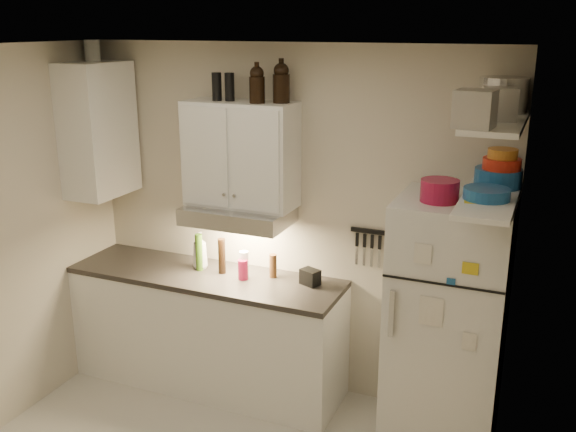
% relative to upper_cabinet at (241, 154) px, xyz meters
% --- Properties ---
extents(ceiling, '(3.20, 3.00, 0.02)m').
position_rel_upper_cabinet_xyz_m(ceiling, '(0.30, -1.33, 0.78)').
color(ceiling, white).
rests_on(ceiling, ground).
extents(back_wall, '(3.20, 0.02, 2.60)m').
position_rel_upper_cabinet_xyz_m(back_wall, '(0.30, 0.18, -0.53)').
color(back_wall, beige).
rests_on(back_wall, ground).
extents(right_wall, '(0.02, 3.00, 2.60)m').
position_rel_upper_cabinet_xyz_m(right_wall, '(1.91, -1.33, -0.53)').
color(right_wall, beige).
rests_on(right_wall, ground).
extents(base_cabinet, '(2.10, 0.60, 0.88)m').
position_rel_upper_cabinet_xyz_m(base_cabinet, '(-0.25, -0.14, -1.39)').
color(base_cabinet, white).
rests_on(base_cabinet, floor).
extents(countertop, '(2.10, 0.62, 0.04)m').
position_rel_upper_cabinet_xyz_m(countertop, '(-0.25, -0.14, -0.93)').
color(countertop, '#2E2A27').
rests_on(countertop, base_cabinet).
extents(upper_cabinet, '(0.80, 0.33, 0.75)m').
position_rel_upper_cabinet_xyz_m(upper_cabinet, '(0.00, 0.00, 0.00)').
color(upper_cabinet, white).
rests_on(upper_cabinet, back_wall).
extents(side_cabinet, '(0.33, 0.55, 1.00)m').
position_rel_upper_cabinet_xyz_m(side_cabinet, '(-1.14, -0.14, 0.12)').
color(side_cabinet, white).
rests_on(side_cabinet, left_wall).
extents(range_hood, '(0.76, 0.46, 0.12)m').
position_rel_upper_cabinet_xyz_m(range_hood, '(0.00, -0.06, -0.44)').
color(range_hood, silver).
rests_on(range_hood, back_wall).
extents(fridge, '(0.70, 0.68, 1.70)m').
position_rel_upper_cabinet_xyz_m(fridge, '(1.55, -0.18, -0.98)').
color(fridge, white).
rests_on(fridge, floor).
extents(shelf_hi, '(0.30, 0.95, 0.03)m').
position_rel_upper_cabinet_xyz_m(shelf_hi, '(1.75, -0.31, 0.38)').
color(shelf_hi, white).
rests_on(shelf_hi, right_wall).
extents(shelf_lo, '(0.30, 0.95, 0.03)m').
position_rel_upper_cabinet_xyz_m(shelf_lo, '(1.75, -0.31, -0.07)').
color(shelf_lo, white).
rests_on(shelf_lo, right_wall).
extents(knife_strip, '(0.42, 0.02, 0.03)m').
position_rel_upper_cabinet_xyz_m(knife_strip, '(1.00, 0.15, -0.51)').
color(knife_strip, black).
rests_on(knife_strip, back_wall).
extents(dutch_oven, '(0.26, 0.26, 0.13)m').
position_rel_upper_cabinet_xyz_m(dutch_oven, '(1.46, -0.26, -0.06)').
color(dutch_oven, maroon).
rests_on(dutch_oven, fridge).
extents(book_stack, '(0.21, 0.25, 0.08)m').
position_rel_upper_cabinet_xyz_m(book_stack, '(1.71, -0.40, -0.09)').
color(book_stack, yellow).
rests_on(book_stack, fridge).
extents(spice_jar, '(0.07, 0.07, 0.09)m').
position_rel_upper_cabinet_xyz_m(spice_jar, '(1.68, -0.30, -0.08)').
color(spice_jar, silver).
rests_on(spice_jar, fridge).
extents(stock_pot, '(0.33, 0.33, 0.20)m').
position_rel_upper_cabinet_xyz_m(stock_pot, '(1.74, 0.01, 0.49)').
color(stock_pot, silver).
rests_on(stock_pot, shelf_hi).
extents(tin_a, '(0.21, 0.19, 0.18)m').
position_rel_upper_cabinet_xyz_m(tin_a, '(1.76, -0.36, 0.48)').
color(tin_a, '#AAAAAD').
rests_on(tin_a, shelf_hi).
extents(tin_b, '(0.21, 0.21, 0.19)m').
position_rel_upper_cabinet_xyz_m(tin_b, '(1.67, -0.67, 0.49)').
color(tin_b, '#AAAAAD').
rests_on(tin_b, shelf_hi).
extents(bowl_teal, '(0.28, 0.28, 0.11)m').
position_rel_upper_cabinet_xyz_m(bowl_teal, '(1.77, -0.06, 0.01)').
color(bowl_teal, '#1A5492').
rests_on(bowl_teal, shelf_lo).
extents(bowl_orange, '(0.22, 0.22, 0.07)m').
position_rel_upper_cabinet_xyz_m(bowl_orange, '(1.78, -0.08, 0.10)').
color(bowl_orange, red).
rests_on(bowl_orange, bowl_teal).
extents(bowl_yellow, '(0.18, 0.18, 0.06)m').
position_rel_upper_cabinet_xyz_m(bowl_yellow, '(1.78, -0.08, 0.16)').
color(bowl_yellow, '#BE7321').
rests_on(bowl_yellow, bowl_orange).
extents(plates, '(0.34, 0.34, 0.06)m').
position_rel_upper_cabinet_xyz_m(plates, '(1.74, -0.39, -0.02)').
color(plates, '#1A5492').
rests_on(plates, shelf_lo).
extents(growler_a, '(0.13, 0.13, 0.25)m').
position_rel_upper_cabinet_xyz_m(growler_a, '(0.16, -0.05, 0.50)').
color(growler_a, black).
rests_on(growler_a, upper_cabinet).
extents(growler_b, '(0.15, 0.15, 0.28)m').
position_rel_upper_cabinet_xyz_m(growler_b, '(0.30, 0.03, 0.51)').
color(growler_b, black).
rests_on(growler_b, upper_cabinet).
extents(thermos_a, '(0.08, 0.08, 0.19)m').
position_rel_upper_cabinet_xyz_m(thermos_a, '(-0.07, -0.01, 0.47)').
color(thermos_a, black).
rests_on(thermos_a, upper_cabinet).
extents(thermos_b, '(0.08, 0.08, 0.19)m').
position_rel_upper_cabinet_xyz_m(thermos_b, '(-0.16, -0.03, 0.47)').
color(thermos_b, black).
rests_on(thermos_b, upper_cabinet).
extents(side_jar, '(0.13, 0.13, 0.16)m').
position_rel_upper_cabinet_xyz_m(side_jar, '(-1.21, -0.04, 0.70)').
color(side_jar, silver).
rests_on(side_jar, side_cabinet).
extents(soap_bottle, '(0.14, 0.14, 0.32)m').
position_rel_upper_cabinet_xyz_m(soap_bottle, '(-0.34, -0.05, -0.75)').
color(soap_bottle, white).
rests_on(soap_bottle, countertop).
extents(pepper_mill, '(0.06, 0.06, 0.18)m').
position_rel_upper_cabinet_xyz_m(pepper_mill, '(0.24, 0.00, -0.82)').
color(pepper_mill, brown).
rests_on(pepper_mill, countertop).
extents(oil_bottle, '(0.06, 0.06, 0.29)m').
position_rel_upper_cabinet_xyz_m(oil_bottle, '(-0.33, -0.09, -0.76)').
color(oil_bottle, '#386018').
rests_on(oil_bottle, countertop).
extents(vinegar_bottle, '(0.06, 0.06, 0.27)m').
position_rel_upper_cabinet_xyz_m(vinegar_bottle, '(-0.14, -0.07, -0.77)').
color(vinegar_bottle, black).
rests_on(vinegar_bottle, countertop).
extents(clear_bottle, '(0.08, 0.08, 0.21)m').
position_rel_upper_cabinet_xyz_m(clear_bottle, '(0.05, -0.09, -0.80)').
color(clear_bottle, silver).
rests_on(clear_bottle, countertop).
extents(red_jar, '(0.10, 0.10, 0.15)m').
position_rel_upper_cabinet_xyz_m(red_jar, '(0.06, -0.12, -0.83)').
color(red_jar, maroon).
rests_on(red_jar, countertop).
extents(caddy, '(0.16, 0.14, 0.11)m').
position_rel_upper_cabinet_xyz_m(caddy, '(0.55, -0.02, -0.85)').
color(caddy, black).
rests_on(caddy, countertop).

